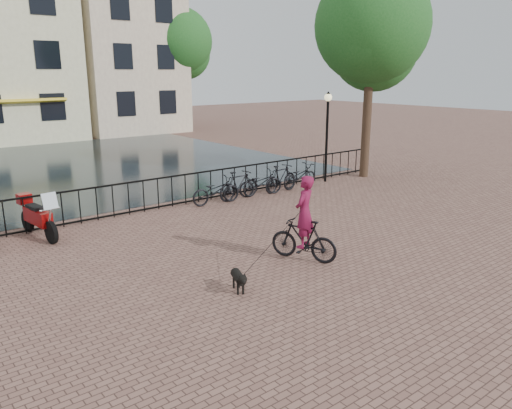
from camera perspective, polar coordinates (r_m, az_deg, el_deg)
ground at (r=10.23m, az=10.67°, el=-9.94°), size 100.00×100.00×0.00m
canal_water at (r=24.71m, az=-21.16°, el=4.03°), size 20.00×20.00×0.00m
railing at (r=16.13m, az=-11.12°, el=1.21°), size 20.00×0.05×1.02m
canal_house_right at (r=39.29m, az=-15.75°, el=17.93°), size 7.00×9.00×13.30m
tree_near_right at (r=21.11m, az=13.12°, el=19.25°), size 4.48×4.48×8.24m
tree_far_right at (r=38.18m, az=-8.77°, el=17.95°), size 4.76×4.76×8.76m
lamp_post at (r=19.83m, az=8.15°, el=9.37°), size 0.30×0.30×3.45m
cyclist at (r=11.51m, az=5.51°, el=-2.16°), size 1.12×1.76×2.34m
dog at (r=10.07m, az=-2.03°, el=-8.59°), size 0.48×0.75×0.48m
motorcycle at (r=14.29m, az=-23.71°, el=-0.81°), size 0.71×1.97×1.38m
parked_bike_0 at (r=16.53m, az=-4.61°, el=1.58°), size 1.77×0.76×0.90m
parked_bike_1 at (r=17.05m, az=-1.97°, el=2.21°), size 1.69×0.56×1.00m
parked_bike_2 at (r=17.63m, az=0.52°, el=2.48°), size 1.78×0.83×0.90m
parked_bike_3 at (r=18.22m, az=2.84°, el=3.03°), size 1.72×0.71×1.00m
parked_bike_4 at (r=18.85m, az=5.02°, el=3.25°), size 1.76×0.73×0.90m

